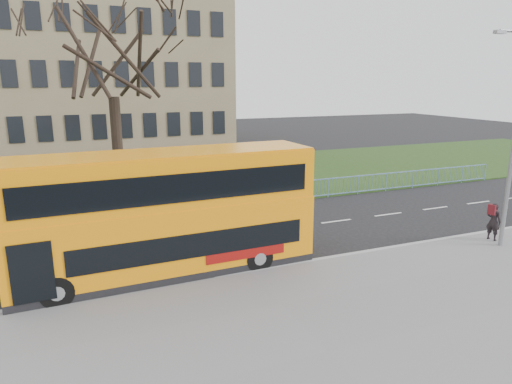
# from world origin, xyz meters

# --- Properties ---
(ground) EXTENTS (120.00, 120.00, 0.00)m
(ground) POSITION_xyz_m (0.00, 0.00, 0.00)
(ground) COLOR black
(ground) RESTS_ON ground
(pavement) EXTENTS (80.00, 10.50, 0.12)m
(pavement) POSITION_xyz_m (0.00, -6.75, 0.06)
(pavement) COLOR slate
(pavement) RESTS_ON ground
(kerb) EXTENTS (80.00, 0.20, 0.14)m
(kerb) POSITION_xyz_m (0.00, -1.55, 0.07)
(kerb) COLOR #99999C
(kerb) RESTS_ON ground
(grass_verge) EXTENTS (80.00, 15.40, 0.08)m
(grass_verge) POSITION_xyz_m (0.00, 14.30, 0.04)
(grass_verge) COLOR #1E3814
(grass_verge) RESTS_ON ground
(guard_railing) EXTENTS (40.00, 0.12, 1.10)m
(guard_railing) POSITION_xyz_m (0.00, 6.60, 0.55)
(guard_railing) COLOR #759ED1
(guard_railing) RESTS_ON ground
(bare_tree) EXTENTS (9.28, 9.28, 13.26)m
(bare_tree) POSITION_xyz_m (-3.00, 10.00, 6.71)
(bare_tree) COLOR black
(bare_tree) RESTS_ON grass_verge
(civic_building) EXTENTS (30.00, 15.00, 14.00)m
(civic_building) POSITION_xyz_m (-5.00, 35.00, 7.00)
(civic_building) COLOR #7E6B50
(civic_building) RESTS_ON ground
(yellow_bus) EXTENTS (10.01, 2.68, 4.17)m
(yellow_bus) POSITION_xyz_m (-2.53, -0.51, 2.23)
(yellow_bus) COLOR orange
(yellow_bus) RESTS_ON ground
(pedestrian) EXTENTS (0.50, 0.64, 1.55)m
(pedestrian) POSITION_xyz_m (10.34, -2.39, 0.90)
(pedestrian) COLOR black
(pedestrian) RESTS_ON pavement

